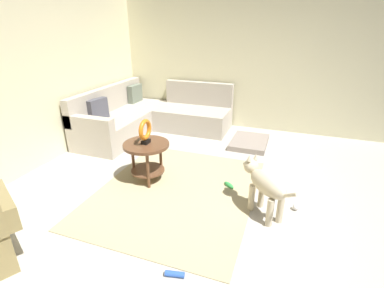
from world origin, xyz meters
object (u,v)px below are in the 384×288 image
object	(u,v)px
dog_toy_ball	(296,207)
dog_toy_rope	(175,274)
torus_sculpture	(145,131)
side_table	(147,152)
dog_bed_mat	(249,142)
dog	(265,184)
sectional_couch	(150,117)
dog_toy_bone	(229,185)

from	to	relation	value
dog_toy_ball	dog_toy_rope	size ratio (longest dim) A/B	0.44
torus_sculpture	dog_toy_rope	distance (m)	1.81
side_table	dog_toy_ball	xyz separation A→B (m)	(-0.04, -1.91, -0.38)
torus_sculpture	dog_toy_ball	size ratio (longest dim) A/B	4.47
dog_toy_rope	dog_bed_mat	bearing A→B (deg)	-2.34
dog_bed_mat	dog	distance (m)	2.00
sectional_couch	dog_toy_rope	bearing A→B (deg)	-149.31
sectional_couch	dog	bearing A→B (deg)	-128.75
side_table	sectional_couch	bearing A→B (deg)	26.52
dog_toy_ball	dog_toy_bone	size ratio (longest dim) A/B	0.40
dog_toy_bone	torus_sculpture	bearing A→B (deg)	99.72
side_table	torus_sculpture	distance (m)	0.29
sectional_couch	dog_toy_ball	world-z (taller)	sectional_couch
dog_bed_mat	dog	size ratio (longest dim) A/B	1.25
dog_bed_mat	dog_toy_ball	world-z (taller)	dog_bed_mat
sectional_couch	dog_toy_rope	xyz separation A→B (m)	(-3.06, -1.82, -0.26)
sectional_couch	dog	distance (m)	3.07
dog	torus_sculpture	bearing A→B (deg)	126.06
dog_bed_mat	dog_toy_bone	bearing A→B (deg)	179.36
side_table	dog_toy_bone	world-z (taller)	side_table
dog	dog_toy_bone	bearing A→B (deg)	93.22
dog_bed_mat	sectional_couch	bearing A→B (deg)	89.84
side_table	dog	world-z (taller)	dog
torus_sculpture	dog_toy_rope	bearing A→B (deg)	-144.61
dog_toy_bone	dog_bed_mat	bearing A→B (deg)	-0.64
sectional_couch	dog_toy_ball	bearing A→B (deg)	-122.17
side_table	dog	size ratio (longest dim) A/B	0.93
torus_sculpture	dog_toy_ball	xyz separation A→B (m)	(-0.04, -1.91, -0.68)
dog	dog_bed_mat	bearing A→B (deg)	57.80
torus_sculpture	dog_toy_rope	size ratio (longest dim) A/B	1.96
side_table	dog_toy_bone	size ratio (longest dim) A/B	3.33
side_table	dog_bed_mat	size ratio (longest dim) A/B	0.75
sectional_couch	side_table	size ratio (longest dim) A/B	3.75
dog_toy_ball	dog_toy_rope	xyz separation A→B (m)	(-1.33, 0.94, -0.01)
side_table	dog	distance (m)	1.57
sectional_couch	torus_sculpture	size ratio (longest dim) A/B	6.90
side_table	dog_toy_rope	world-z (taller)	side_table
dog_bed_mat	dog_toy_rope	distance (m)	3.06
dog	dog_toy_rope	distance (m)	1.32
torus_sculpture	dog_bed_mat	distance (m)	2.12
dog	dog_toy_ball	world-z (taller)	dog
dog_toy_rope	dog_toy_bone	world-z (taller)	dog_toy_bone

